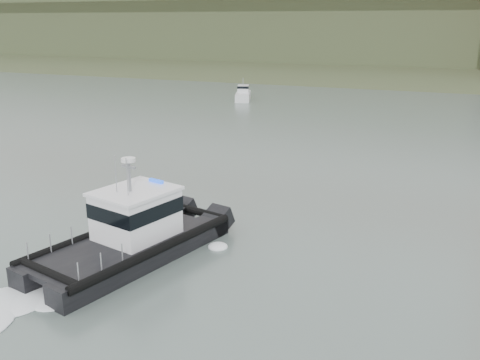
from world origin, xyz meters
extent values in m
plane|color=slate|center=(0.00, 0.00, 0.00)|extent=(400.00, 400.00, 0.00)
cube|color=#354728|center=(0.00, 92.00, 0.00)|extent=(500.00, 44.72, 16.25)
cube|color=#354728|center=(0.00, 120.00, 6.00)|extent=(500.00, 70.00, 18.00)
cube|color=#354728|center=(0.00, 145.00, 11.00)|extent=(500.00, 60.00, 16.00)
cube|color=black|center=(-5.31, 1.20, 0.40)|extent=(3.58, 10.36, 1.13)
cube|color=black|center=(-2.83, 0.61, 0.40)|extent=(3.58, 10.36, 1.13)
cube|color=black|center=(-4.18, 0.44, 0.85)|extent=(5.73, 9.58, 0.24)
cube|color=white|center=(-3.96, 1.36, 2.04)|extent=(3.53, 3.95, 2.17)
cube|color=black|center=(-3.96, 1.36, 2.43)|extent=(3.60, 4.02, 0.71)
cube|color=white|center=(-3.96, 1.36, 3.20)|extent=(3.76, 4.18, 0.15)
cylinder|color=gray|center=(-4.02, 1.09, 3.97)|extent=(0.15, 0.15, 1.70)
cylinder|color=white|center=(-4.02, 1.09, 4.78)|extent=(0.66, 0.66, 0.17)
cube|color=silver|center=(-19.25, 51.71, 0.48)|extent=(3.74, 6.13, 1.16)
cube|color=silver|center=(-19.41, 52.17, 1.45)|extent=(2.23, 2.71, 1.16)
cube|color=black|center=(-19.41, 52.17, 1.84)|extent=(2.29, 2.77, 0.34)
cylinder|color=gray|center=(-19.25, 51.71, 2.52)|extent=(0.08, 0.08, 1.16)
camera|label=1|loc=(9.72, -18.61, 10.83)|focal=40.00mm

